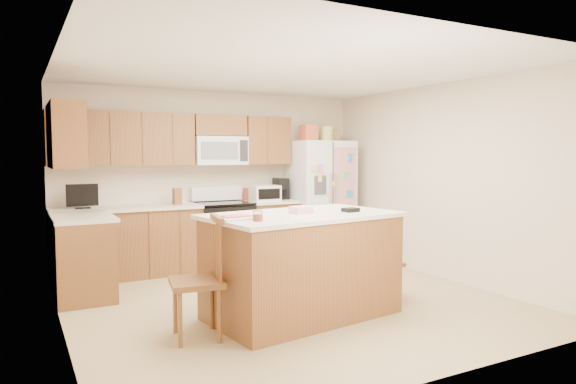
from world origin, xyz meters
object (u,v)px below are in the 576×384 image
refrigerator (319,198)px  windsor_chair_left (200,281)px  windsor_chair_right (381,262)px  stove (223,233)px  windsor_chair_back (285,263)px  island (302,264)px

refrigerator → windsor_chair_left: size_ratio=1.91×
windsor_chair_left → windsor_chair_right: bearing=5.9°
stove → windsor_chair_back: stove is taller
windsor_chair_back → windsor_chair_right: bearing=-24.5°
refrigerator → windsor_chair_right: 2.43m
windsor_chair_back → stove: bearing=89.5°
island → windsor_chair_right: 1.09m
refrigerator → windsor_chair_back: size_ratio=2.33×
refrigerator → windsor_chair_right: bearing=-104.9°
windsor_chair_back → windsor_chair_right: size_ratio=1.02×
stove → windsor_chair_back: bearing=-90.5°
island → windsor_chair_right: island is taller
island → windsor_chair_back: size_ratio=2.28×
refrigerator → windsor_chair_right: (-0.61, -2.30, -0.51)m
refrigerator → windsor_chair_right: size_ratio=2.37×
refrigerator → windsor_chair_back: refrigerator is taller
island → windsor_chair_left: (-1.09, -0.11, -0.01)m
island → windsor_chair_right: size_ratio=2.32×
stove → island: (-0.12, -2.47, 0.04)m
windsor_chair_back → windsor_chair_right: (0.98, -0.44, -0.01)m
stove → windsor_chair_left: (-1.21, -2.58, 0.03)m
stove → refrigerator: size_ratio=0.55×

